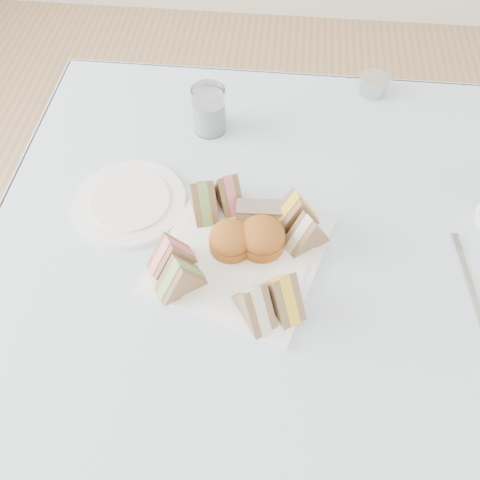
# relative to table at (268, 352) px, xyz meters

# --- Properties ---
(floor) EXTENTS (4.00, 4.00, 0.00)m
(floor) POSITION_rel_table_xyz_m (0.00, 0.00, -0.37)
(floor) COLOR #9E7751
(floor) RESTS_ON ground
(table) EXTENTS (0.90, 0.90, 0.74)m
(table) POSITION_rel_table_xyz_m (0.00, 0.00, 0.00)
(table) COLOR brown
(table) RESTS_ON floor
(tablecloth) EXTENTS (1.02, 1.02, 0.01)m
(tablecloth) POSITION_rel_table_xyz_m (0.00, 0.00, 0.37)
(tablecloth) COLOR #BAD7FA
(tablecloth) RESTS_ON table
(serving_plate) EXTENTS (0.32, 0.32, 0.01)m
(serving_plate) POSITION_rel_table_xyz_m (-0.06, 0.00, 0.38)
(serving_plate) COLOR white
(serving_plate) RESTS_ON tablecloth
(sandwich_fl_a) EXTENTS (0.09, 0.08, 0.07)m
(sandwich_fl_a) POSITION_rel_table_xyz_m (-0.17, -0.03, 0.42)
(sandwich_fl_a) COLOR brown
(sandwich_fl_a) RESTS_ON serving_plate
(sandwich_fl_b) EXTENTS (0.09, 0.08, 0.07)m
(sandwich_fl_b) POSITION_rel_table_xyz_m (-0.15, -0.07, 0.42)
(sandwich_fl_b) COLOR brown
(sandwich_fl_b) RESTS_ON serving_plate
(sandwich_fr_a) EXTENTS (0.08, 0.09, 0.08)m
(sandwich_fr_a) POSITION_rel_table_xyz_m (0.01, -0.08, 0.43)
(sandwich_fr_a) COLOR brown
(sandwich_fr_a) RESTS_ON serving_plate
(sandwich_fr_b) EXTENTS (0.08, 0.09, 0.07)m
(sandwich_fr_b) POSITION_rel_table_xyz_m (-0.03, -0.10, 0.43)
(sandwich_fr_b) COLOR brown
(sandwich_fr_b) RESTS_ON serving_plate
(sandwich_bl_a) EXTENTS (0.07, 0.09, 0.08)m
(sandwich_bl_a) POSITION_rel_table_xyz_m (-0.14, 0.09, 0.43)
(sandwich_bl_a) COLOR brown
(sandwich_bl_a) RESTS_ON serving_plate
(sandwich_bl_b) EXTENTS (0.07, 0.09, 0.07)m
(sandwich_bl_b) POSITION_rel_table_xyz_m (-0.10, 0.11, 0.42)
(sandwich_bl_b) COLOR brown
(sandwich_bl_b) RESTS_ON serving_plate
(sandwich_br_a) EXTENTS (0.09, 0.08, 0.07)m
(sandwich_br_a) POSITION_rel_table_xyz_m (0.04, 0.04, 0.42)
(sandwich_br_a) COLOR brown
(sandwich_br_a) RESTS_ON serving_plate
(sandwich_br_b) EXTENTS (0.10, 0.07, 0.08)m
(sandwich_br_b) POSITION_rel_table_xyz_m (0.02, 0.08, 0.43)
(sandwich_br_b) COLOR brown
(sandwich_br_b) RESTS_ON serving_plate
(scone_left) EXTENTS (0.09, 0.09, 0.05)m
(scone_left) POSITION_rel_table_xyz_m (-0.08, 0.01, 0.41)
(scone_left) COLOR #A24C20
(scone_left) RESTS_ON serving_plate
(scone_right) EXTENTS (0.08, 0.08, 0.05)m
(scone_right) POSITION_rel_table_xyz_m (-0.03, 0.02, 0.41)
(scone_right) COLOR #A24C20
(scone_right) RESTS_ON serving_plate
(pastry_slice) EXTENTS (0.08, 0.04, 0.04)m
(pastry_slice) POSITION_rel_table_xyz_m (-0.04, 0.08, 0.41)
(pastry_slice) COLOR beige
(pastry_slice) RESTS_ON serving_plate
(side_plate) EXTENTS (0.24, 0.24, 0.01)m
(side_plate) POSITION_rel_table_xyz_m (-0.27, 0.10, 0.38)
(side_plate) COLOR white
(side_plate) RESTS_ON tablecloth
(water_glass) EXTENTS (0.08, 0.08, 0.10)m
(water_glass) POSITION_rel_table_xyz_m (-0.16, 0.31, 0.42)
(water_glass) COLOR white
(water_glass) RESTS_ON tablecloth
(tea_strainer) EXTENTS (0.07, 0.07, 0.04)m
(tea_strainer) POSITION_rel_table_xyz_m (0.18, 0.46, 0.39)
(tea_strainer) COLOR #B3B3B3
(tea_strainer) RESTS_ON tablecloth
(fork) EXTENTS (0.03, 0.17, 0.00)m
(fork) POSITION_rel_table_xyz_m (0.31, -0.03, 0.38)
(fork) COLOR #B3B3B3
(fork) RESTS_ON tablecloth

